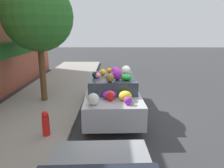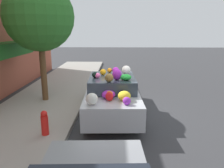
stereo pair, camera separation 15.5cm
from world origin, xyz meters
The scene contains 5 objects.
ground_plane centered at (0.00, 0.00, 0.00)m, with size 60.00×60.00×0.00m, color #38383A.
sidewalk_curb centered at (0.00, 2.70, 0.07)m, with size 24.00×3.20×0.15m.
street_tree centered at (1.12, 2.71, 3.46)m, with size 2.66×2.66×4.65m.
fire_hydrant centered at (-1.96, 1.71, 0.50)m, with size 0.20×0.20×0.70m.
art_car centered at (-0.06, -0.09, 0.77)m, with size 4.36×1.91×1.77m.
Camera 2 is at (-7.46, -0.30, 3.00)m, focal length 35.00 mm.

